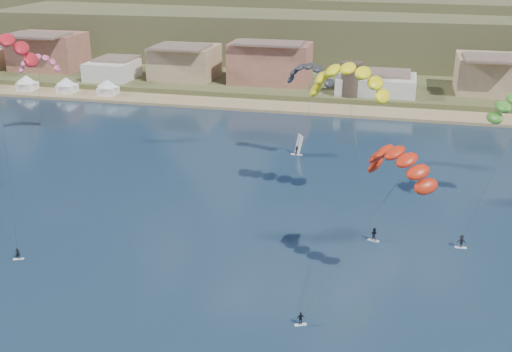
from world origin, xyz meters
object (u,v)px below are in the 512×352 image
Objects in this scene: kitesurfer_yellow at (349,76)px; windsurfer at (298,149)px; watchtower at (351,79)px; kitesurfer_orange at (401,159)px.

windsurfer is (-11.11, 22.42, -19.23)m from kitesurfer_yellow.
windsurfer is at bearing -97.90° from watchtower.
kitesurfer_orange is at bearing -67.13° from windsurfer.
watchtower is 90.38m from kitesurfer_orange.
kitesurfer_yellow is 1.18× the size of kitesurfer_orange.
watchtower is at bearing 82.10° from windsurfer.
watchtower is 43.96m from windsurfer.
kitesurfer_yellow reaches higher than kitesurfer_orange.
windsurfer is at bearing 112.87° from kitesurfer_orange.
kitesurfer_yellow reaches higher than watchtower.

